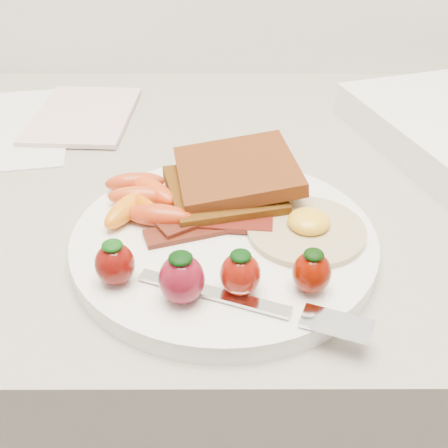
{
  "coord_description": "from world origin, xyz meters",
  "views": [
    {
      "loc": [
        -0.02,
        1.15,
        1.21
      ],
      "look_at": [
        -0.02,
        1.55,
        0.93
      ],
      "focal_mm": 45.0,
      "sensor_mm": 36.0,
      "label": 1
    }
  ],
  "objects": [
    {
      "name": "counter",
      "position": [
        0.0,
        1.7,
        0.45
      ],
      "size": [
        2.0,
        0.6,
        0.9
      ],
      "primitive_type": "cube",
      "color": "gray",
      "rests_on": "ground"
    },
    {
      "name": "plate",
      "position": [
        -0.02,
        1.55,
        0.91
      ],
      "size": [
        0.27,
        0.27,
        0.02
      ],
      "primitive_type": "cylinder",
      "color": "white",
      "rests_on": "counter"
    },
    {
      "name": "toast_lower",
      "position": [
        -0.02,
        1.61,
        0.93
      ],
      "size": [
        0.12,
        0.12,
        0.01
      ],
      "primitive_type": "cube",
      "rotation": [
        0.0,
        0.0,
        0.24
      ],
      "color": "#482A0C",
      "rests_on": "plate"
    },
    {
      "name": "toast_upper",
      "position": [
        -0.0,
        1.63,
        0.94
      ],
      "size": [
        0.13,
        0.13,
        0.03
      ],
      "primitive_type": "cube",
      "rotation": [
        0.0,
        -0.1,
        0.16
      ],
      "color": "#3C1606",
      "rests_on": "toast_lower"
    },
    {
      "name": "fried_egg",
      "position": [
        0.06,
        1.56,
        0.92
      ],
      "size": [
        0.13,
        0.13,
        0.02
      ],
      "color": "beige",
      "rests_on": "plate"
    },
    {
      "name": "bacon_strips",
      "position": [
        -0.03,
        1.57,
        0.92
      ],
      "size": [
        0.12,
        0.08,
        0.01
      ],
      "color": "#3C0805",
      "rests_on": "plate"
    },
    {
      "name": "baby_carrots",
      "position": [
        -0.09,
        1.59,
        0.93
      ],
      "size": [
        0.09,
        0.1,
        0.02
      ],
      "color": "#CE4619",
      "rests_on": "plate"
    },
    {
      "name": "strawberries",
      "position": [
        -0.03,
        1.48,
        0.94
      ],
      "size": [
        0.18,
        0.05,
        0.04
      ],
      "color": "#5F0A06",
      "rests_on": "plate"
    },
    {
      "name": "fork",
      "position": [
        0.01,
        1.46,
        0.92
      ],
      "size": [
        0.18,
        0.08,
        0.0
      ],
      "color": "silver",
      "rests_on": "plate"
    },
    {
      "name": "notepad",
      "position": [
        -0.2,
        1.84,
        0.91
      ],
      "size": [
        0.13,
        0.18,
        0.01
      ],
      "primitive_type": "cube",
      "rotation": [
        0.0,
        0.0,
        -0.05
      ],
      "color": "beige",
      "rests_on": "paper_sheet"
    }
  ]
}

